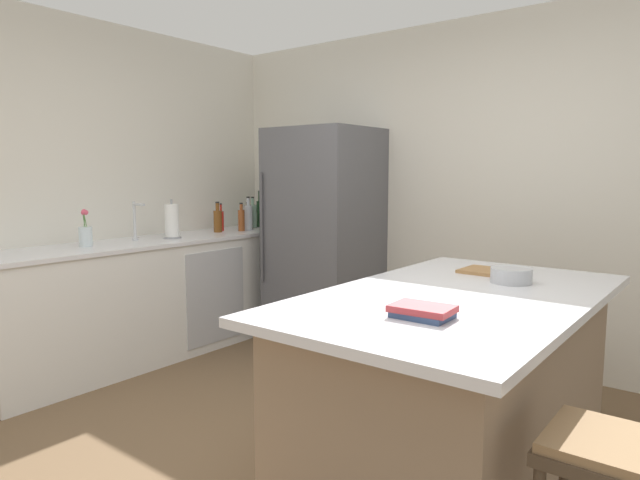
% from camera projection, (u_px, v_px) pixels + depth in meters
% --- Properties ---
extents(wall_rear, '(6.00, 0.10, 2.60)m').
position_uv_depth(wall_rear, '(485.00, 192.00, 4.20)').
color(wall_rear, silver).
rests_on(wall_rear, ground_plane).
extents(wall_left, '(0.10, 6.00, 2.60)m').
position_uv_depth(wall_left, '(31.00, 193.00, 3.93)').
color(wall_left, silver).
rests_on(wall_left, ground_plane).
extents(counter_run_left, '(0.65, 2.69, 0.93)m').
position_uv_depth(counter_run_left, '(158.00, 296.00, 4.42)').
color(counter_run_left, silver).
rests_on(counter_run_left, ground_plane).
extents(kitchen_island, '(1.08, 1.91, 0.90)m').
position_uv_depth(kitchen_island, '(456.00, 387.00, 2.56)').
color(kitchen_island, '#8E755B').
rests_on(kitchen_island, ground_plane).
extents(refrigerator, '(0.80, 0.76, 1.81)m').
position_uv_depth(refrigerator, '(324.00, 237.00, 4.67)').
color(refrigerator, '#56565B').
rests_on(refrigerator, ground_plane).
extents(bar_stool, '(0.36, 0.36, 0.67)m').
position_uv_depth(bar_stool, '(607.00, 478.00, 1.63)').
color(bar_stool, '#473828').
rests_on(bar_stool, ground_plane).
extents(sink_faucet, '(0.15, 0.05, 0.30)m').
position_uv_depth(sink_faucet, '(136.00, 220.00, 4.26)').
color(sink_faucet, silver).
rests_on(sink_faucet, counter_run_left).
extents(flower_vase, '(0.09, 0.09, 0.27)m').
position_uv_depth(flower_vase, '(85.00, 234.00, 3.91)').
color(flower_vase, silver).
rests_on(flower_vase, counter_run_left).
extents(paper_towel_roll, '(0.14, 0.14, 0.31)m').
position_uv_depth(paper_towel_roll, '(172.00, 222.00, 4.41)').
color(paper_towel_roll, gray).
rests_on(paper_towel_roll, counter_run_left).
extents(wine_bottle, '(0.07, 0.07, 0.35)m').
position_uv_depth(wine_bottle, '(260.00, 212.00, 5.35)').
color(wine_bottle, '#19381E').
rests_on(wine_bottle, counter_run_left).
extents(gin_bottle, '(0.08, 0.08, 0.29)m').
position_uv_depth(gin_bottle, '(253.00, 216.00, 5.26)').
color(gin_bottle, '#8CB79E').
rests_on(gin_bottle, counter_run_left).
extents(syrup_bottle, '(0.07, 0.07, 0.25)m').
position_uv_depth(syrup_bottle, '(248.00, 218.00, 5.18)').
color(syrup_bottle, '#5B3319').
rests_on(syrup_bottle, counter_run_left).
extents(soda_bottle, '(0.07, 0.07, 0.30)m').
position_uv_depth(soda_bottle, '(248.00, 217.00, 5.04)').
color(soda_bottle, silver).
rests_on(soda_bottle, counter_run_left).
extents(vinegar_bottle, '(0.06, 0.06, 0.25)m').
position_uv_depth(vinegar_bottle, '(241.00, 219.00, 4.96)').
color(vinegar_bottle, '#994C23').
rests_on(vinegar_bottle, counter_run_left).
extents(hot_sauce_bottle, '(0.05, 0.05, 0.25)m').
position_uv_depth(hot_sauce_bottle, '(221.00, 220.00, 4.98)').
color(hot_sauce_bottle, red).
rests_on(hot_sauce_bottle, counter_run_left).
extents(whiskey_bottle, '(0.07, 0.07, 0.27)m').
position_uv_depth(whiskey_bottle, '(218.00, 220.00, 4.86)').
color(whiskey_bottle, brown).
rests_on(whiskey_bottle, counter_run_left).
extents(cookbook_stack, '(0.24, 0.17, 0.05)m').
position_uv_depth(cookbook_stack, '(422.00, 311.00, 2.08)').
color(cookbook_stack, '#334770').
rests_on(cookbook_stack, kitchen_island).
extents(mixing_bowl, '(0.20, 0.20, 0.07)m').
position_uv_depth(mixing_bowl, '(511.00, 275.00, 2.74)').
color(mixing_bowl, '#B2B5BA').
rests_on(mixing_bowl, kitchen_island).
extents(cutting_board, '(0.31, 0.24, 0.02)m').
position_uv_depth(cutting_board, '(491.00, 272.00, 3.00)').
color(cutting_board, '#9E7042').
rests_on(cutting_board, kitchen_island).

